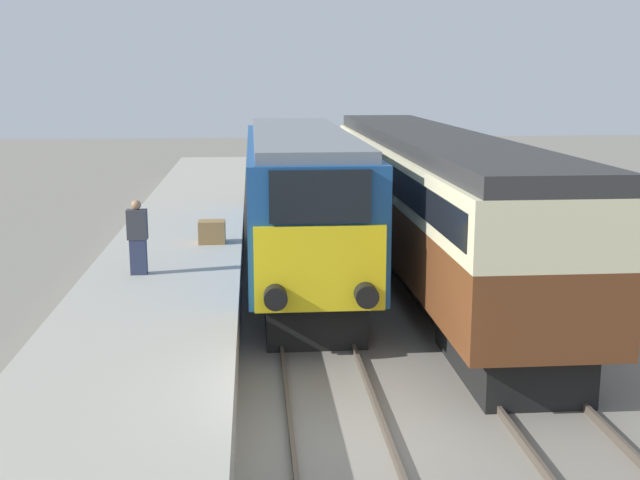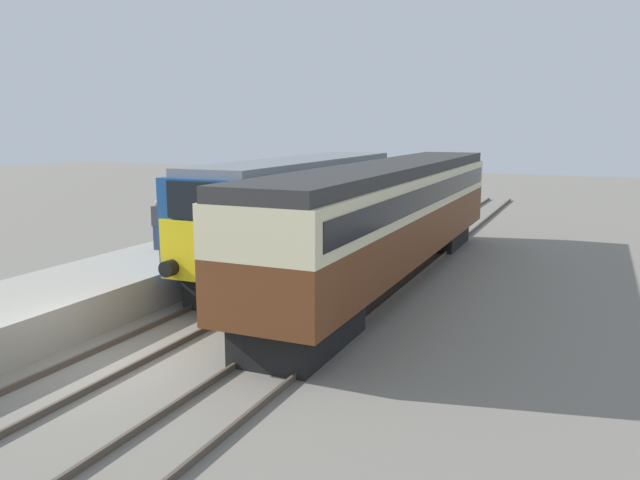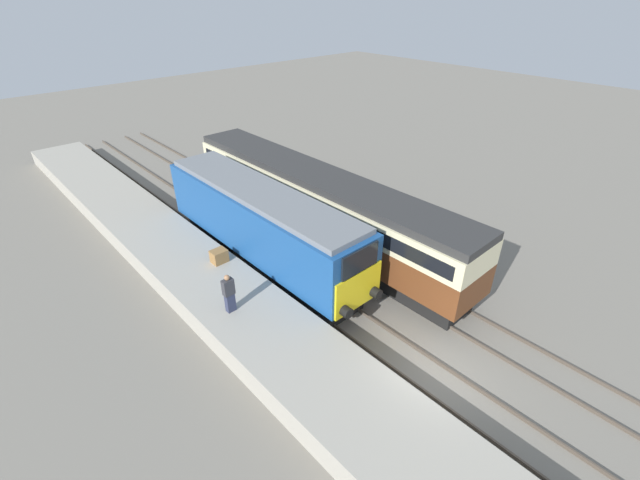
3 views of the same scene
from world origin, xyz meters
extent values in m
plane|color=slate|center=(0.00, 0.00, 0.00)|extent=(120.00, 120.00, 0.00)
cube|color=#9E998C|center=(-3.30, 8.00, 0.50)|extent=(3.50, 50.00, 1.01)
cube|color=#4C4238|center=(-0.72, 5.00, 0.07)|extent=(0.07, 60.00, 0.14)
cube|color=#4C4238|center=(0.72, 5.00, 0.07)|extent=(0.07, 60.00, 0.14)
cube|color=#4C4238|center=(2.68, 5.00, 0.07)|extent=(0.07, 60.00, 0.14)
cube|color=#4C4238|center=(4.12, 5.00, 0.07)|extent=(0.07, 60.00, 0.14)
cube|color=black|center=(0.00, 6.25, 0.50)|extent=(2.03, 4.00, 1.00)
cube|color=black|center=(0.00, 13.74, 0.50)|extent=(2.03, 4.00, 1.00)
cube|color=navy|center=(0.00, 10.00, 2.37)|extent=(2.70, 12.49, 2.74)
cube|color=yellow|center=(0.00, 3.71, 1.82)|extent=(2.48, 0.10, 1.64)
cube|color=black|center=(0.00, 3.71, 3.20)|extent=(1.89, 0.10, 0.99)
cube|color=slate|center=(0.00, 10.00, 3.86)|extent=(2.38, 11.99, 0.24)
cylinder|color=black|center=(-0.85, 3.50, 1.35)|extent=(0.44, 0.35, 0.44)
cylinder|color=black|center=(0.85, 3.50, 1.35)|extent=(0.44, 0.35, 0.44)
cube|color=black|center=(3.40, 2.82, 0.47)|extent=(1.89, 3.60, 0.95)
cube|color=black|center=(3.40, 16.67, 0.47)|extent=(1.89, 3.60, 0.95)
cube|color=brown|center=(3.40, 9.75, 1.68)|extent=(2.70, 18.25, 1.47)
cube|color=beige|center=(3.40, 9.75, 2.99)|extent=(2.71, 18.25, 1.15)
cube|color=black|center=(3.40, 9.75, 2.99)|extent=(2.75, 17.52, 0.63)
cube|color=#2D2D2D|center=(3.40, 9.75, 3.75)|extent=(2.48, 18.25, 0.36)
cube|color=#2D334C|center=(-3.81, 6.90, 1.41)|extent=(0.36, 0.24, 0.80)
cube|color=#333338|center=(-3.81, 6.90, 2.14)|extent=(0.44, 0.26, 0.67)
sphere|color=#9E704C|center=(-3.81, 6.90, 2.58)|extent=(0.22, 0.22, 0.22)
cube|color=olive|center=(-2.33, 10.18, 1.31)|extent=(0.70, 0.56, 0.60)
camera|label=1|loc=(-1.24, -10.83, 5.39)|focal=45.00mm
camera|label=2|loc=(9.45, -9.74, 5.11)|focal=35.00mm
camera|label=3|loc=(-9.97, -4.97, 12.00)|focal=24.00mm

